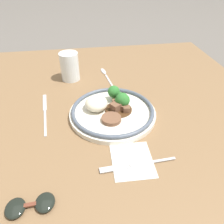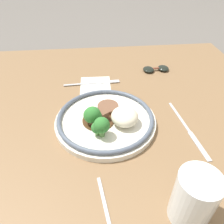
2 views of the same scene
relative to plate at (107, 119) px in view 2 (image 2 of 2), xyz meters
The scene contains 8 objects.
ground_plane 0.06m from the plate, ahead, with size 8.00×8.00×0.00m, color #5B5651.
dining_table 0.05m from the plate, ahead, with size 1.14×1.10×0.03m.
napkin 0.20m from the plate, behind, with size 0.12×0.11×0.00m.
plate is the anchor object (origin of this frame).
juice_glass 0.29m from the plate, 25.85° to the left, with size 0.07×0.07×0.11m.
fork 0.22m from the plate, behind, with size 0.02×0.19×0.00m.
knife 0.22m from the plate, 77.63° to the left, with size 0.23×0.03×0.00m.
sunglasses 0.36m from the plate, 143.75° to the left, with size 0.05×0.10×0.01m.
Camera 2 is at (0.41, -0.03, 0.44)m, focal length 35.00 mm.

